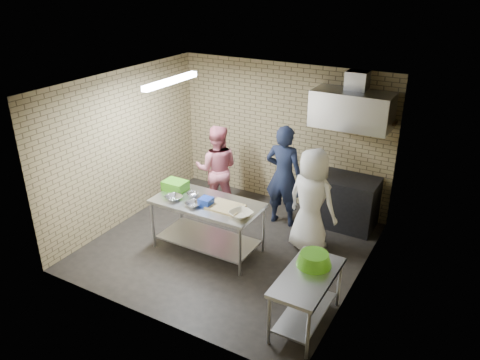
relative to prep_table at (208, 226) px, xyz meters
name	(u,v)px	position (x,y,z in m)	size (l,w,h in m)	color
floor	(229,246)	(0.25, 0.23, -0.43)	(4.20, 4.20, 0.00)	black
ceiling	(227,84)	(0.25, 0.23, 2.27)	(4.20, 4.20, 0.00)	black
back_wall	(283,135)	(0.25, 2.23, 0.92)	(4.20, 0.06, 2.70)	tan
front_wall	(143,229)	(0.25, -1.77, 0.92)	(4.20, 0.06, 2.70)	tan
left_wall	(125,148)	(-1.85, 0.23, 0.92)	(0.06, 4.00, 2.70)	tan
right_wall	(362,202)	(2.35, 0.23, 0.92)	(0.06, 4.00, 2.70)	tan
prep_table	(208,226)	(0.00, 0.00, 0.00)	(1.72, 0.86, 0.86)	silver
side_counter	(306,300)	(2.05, -0.87, -0.06)	(0.60, 1.20, 0.75)	silver
stove	(342,201)	(1.60, 1.88, 0.02)	(1.20, 0.70, 0.90)	black
range_hood	(352,110)	(1.60, 1.93, 1.67)	(1.30, 0.60, 0.60)	silver
hood_duct	(357,80)	(1.60, 2.08, 2.12)	(0.35, 0.30, 0.30)	#A5A8AD
wall_shelf	(372,120)	(1.90, 2.12, 1.49)	(0.80, 0.20, 0.04)	#3F2B19
fluorescent_fixture	(171,81)	(-0.75, 0.23, 2.21)	(0.10, 1.25, 0.08)	white
green_crate	(175,185)	(-0.70, 0.12, 0.51)	(0.38, 0.29, 0.15)	#429D1C
blue_tub	(206,202)	(0.05, -0.10, 0.49)	(0.19, 0.19, 0.12)	#1638AC
cutting_board	(225,207)	(0.35, -0.02, 0.45)	(0.53, 0.40, 0.03)	tan
mixing_bowl_a	(173,198)	(-0.50, -0.20, 0.46)	(0.27, 0.27, 0.07)	silver
mixing_bowl_b	(193,195)	(-0.30, 0.05, 0.46)	(0.21, 0.21, 0.06)	silver
mixing_bowl_c	(194,204)	(-0.10, -0.22, 0.46)	(0.25, 0.25, 0.06)	silver
ceramic_bowl	(241,214)	(0.70, -0.15, 0.47)	(0.33, 0.33, 0.08)	beige
green_basin	(314,259)	(2.03, -0.62, 0.40)	(0.46, 0.46, 0.17)	#59C626
bottle_red	(358,111)	(1.65, 2.12, 1.60)	(0.07, 0.07, 0.18)	#B22619
bottle_green	(382,116)	(2.05, 2.12, 1.58)	(0.06, 0.06, 0.15)	green
man_navy	(284,176)	(0.67, 1.41, 0.48)	(0.67, 0.44, 1.83)	#151A35
woman_pink	(217,169)	(-0.61, 1.26, 0.40)	(0.81, 0.63, 1.67)	pink
woman_white	(312,201)	(1.42, 0.84, 0.43)	(0.85, 0.55, 1.73)	white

